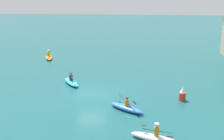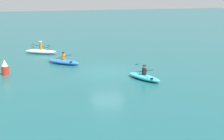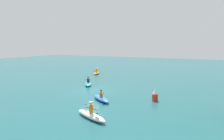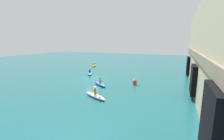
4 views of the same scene
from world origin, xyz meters
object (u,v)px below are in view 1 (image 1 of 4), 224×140
(kayak_orange, at_px, (49,57))
(kayak_blue, at_px, (127,108))
(kayak_white, at_px, (156,138))
(kayak_cyan, at_px, (71,82))
(marker_buoy, at_px, (183,94))

(kayak_orange, distance_m, kayak_blue, 18.51)
(kayak_white, bearing_deg, kayak_cyan, -31.48)
(marker_buoy, bearing_deg, kayak_white, -20.57)
(kayak_blue, relative_size, kayak_cyan, 1.04)
(kayak_orange, height_order, kayak_white, kayak_white)
(kayak_orange, xyz_separation_m, kayak_cyan, (9.54, 4.75, 0.02))
(kayak_orange, bearing_deg, marker_buoy, 31.81)
(kayak_white, xyz_separation_m, marker_buoy, (-7.09, 2.66, 0.29))
(kayak_cyan, xyz_separation_m, marker_buoy, (3.46, 10.15, 0.32))
(kayak_blue, height_order, marker_buoy, marker_buoy)
(kayak_orange, distance_m, marker_buoy, 19.79)
(kayak_white, height_order, kayak_cyan, kayak_white)
(kayak_blue, relative_size, marker_buoy, 2.47)
(kayak_blue, xyz_separation_m, marker_buoy, (-2.39, 4.63, 0.32))
(kayak_cyan, bearing_deg, kayak_white, -176.49)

